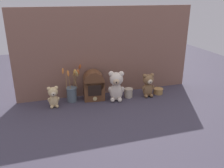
{
  "coord_description": "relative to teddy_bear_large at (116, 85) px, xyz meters",
  "views": [
    {
      "loc": [
        -0.54,
        -1.75,
        0.84
      ],
      "look_at": [
        0.0,
        0.02,
        0.14
      ],
      "focal_mm": 38.0,
      "sensor_mm": 36.0,
      "label": 1
    }
  ],
  "objects": [
    {
      "name": "ground_plane",
      "position": [
        -0.03,
        0.02,
        -0.13
      ],
      "size": [
        4.0,
        4.0,
        0.0
      ],
      "primitive_type": "plane",
      "color": "#3D3847"
    },
    {
      "name": "backdrop_wall",
      "position": [
        -0.03,
        0.18,
        0.24
      ],
      "size": [
        1.56,
        0.02,
        0.75
      ],
      "color": "#845B4C",
      "rests_on": "ground"
    },
    {
      "name": "teddy_bear_large",
      "position": [
        0.0,
        0.0,
        0.0
      ],
      "size": [
        0.14,
        0.13,
        0.26
      ],
      "color": "beige",
      "rests_on": "ground"
    },
    {
      "name": "teddy_bear_medium",
      "position": [
        0.29,
        -0.0,
        -0.02
      ],
      "size": [
        0.11,
        0.11,
        0.21
      ],
      "color": "olive",
      "rests_on": "ground"
    },
    {
      "name": "teddy_bear_small",
      "position": [
        -0.51,
        0.02,
        -0.04
      ],
      "size": [
        0.09,
        0.09,
        0.17
      ],
      "color": "#DBBC84",
      "rests_on": "ground"
    },
    {
      "name": "flower_vase",
      "position": [
        -0.35,
        0.09,
        -0.04
      ],
      "size": [
        0.17,
        0.13,
        0.31
      ],
      "color": "slate",
      "rests_on": "ground"
    },
    {
      "name": "vintage_radio",
      "position": [
        -0.17,
        0.08,
        -0.01
      ],
      "size": [
        0.18,
        0.15,
        0.25
      ],
      "color": "brown",
      "rests_on": "ground"
    },
    {
      "name": "decorative_tin_tall",
      "position": [
        0.41,
        0.02,
        -0.11
      ],
      "size": [
        0.09,
        0.09,
        0.05
      ],
      "color": "tan",
      "rests_on": "ground"
    },
    {
      "name": "decorative_tin_short",
      "position": [
        0.12,
        0.03,
        -0.09
      ],
      "size": [
        0.07,
        0.07,
        0.08
      ],
      "color": "beige",
      "rests_on": "ground"
    }
  ]
}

